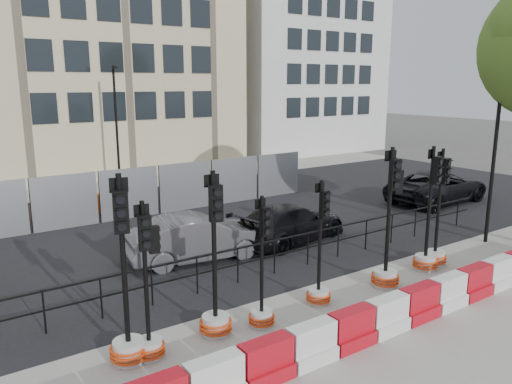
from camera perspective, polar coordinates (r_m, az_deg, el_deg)
ground at (r=13.18m, az=5.27°, el=-10.93°), size 120.00×120.00×0.00m
sidewalk_near at (r=11.27m, az=15.40°, el=-15.56°), size 40.00×6.00×0.02m
road at (r=18.77m, az=-8.51°, el=-3.79°), size 40.00×14.00×0.03m
sidewalk_far at (r=26.95m, az=-16.97°, el=0.75°), size 40.00×4.00×0.02m
building_cream at (r=32.96m, az=-17.88°, el=18.47°), size 15.00×10.06×18.00m
building_white at (r=39.99m, az=4.14°, el=16.41°), size 12.00×9.06×16.00m
kerb_railing at (r=13.81m, az=2.13°, el=-6.72°), size 18.00×0.04×1.00m
heras_fencing at (r=20.83m, az=-13.07°, el=-0.37°), size 14.33×1.72×2.00m
lamp_post_far at (r=25.70m, az=-15.65°, el=7.54°), size 0.12×0.56×6.00m
lamp_post_near at (r=17.73m, az=25.72°, el=4.75°), size 0.12×0.56×6.00m
barrier_row at (r=11.23m, az=14.71°, el=-13.61°), size 15.70×0.50×0.80m
traffic_signal_a at (r=9.97m, az=-14.48°, el=-14.58°), size 0.72×0.72×3.66m
traffic_signal_b at (r=10.03m, az=-12.17°, el=-14.36°), size 0.62×0.62×3.13m
traffic_signal_c at (r=10.68m, az=-4.65°, el=-12.48°), size 0.69×0.69×3.52m
traffic_signal_d at (r=11.00m, az=0.73°, el=-11.83°), size 0.58×0.58×2.92m
traffic_signal_e at (r=12.15m, az=7.23°, el=-9.86°), size 0.60×0.60×3.04m
traffic_signal_f at (r=13.36m, az=14.77°, el=-6.97°), size 0.72×0.72×3.67m
traffic_signal_g at (r=14.89m, az=18.95°, el=-5.80°), size 0.70×0.70×3.54m
traffic_signal_h at (r=15.43m, az=19.92°, el=-5.34°), size 0.67×0.67×3.41m
car_b at (r=14.99m, az=-6.64°, el=-5.21°), size 2.63×4.63×1.39m
car_c at (r=16.67m, az=3.90°, el=-3.55°), size 3.32×5.00×1.27m
car_d at (r=23.38m, az=20.07°, el=0.57°), size 2.85×5.36×1.43m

